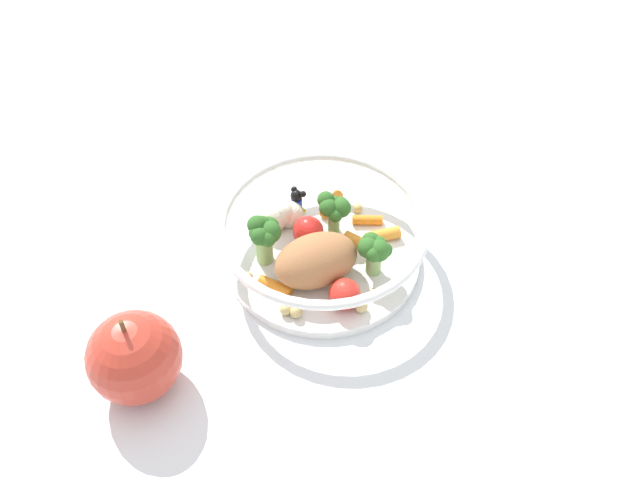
# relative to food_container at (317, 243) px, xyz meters

# --- Properties ---
(ground_plane) EXTENTS (2.40, 2.40, 0.00)m
(ground_plane) POSITION_rel_food_container_xyz_m (-0.01, -0.00, -0.03)
(ground_plane) COLOR white
(food_container) EXTENTS (0.20, 0.20, 0.06)m
(food_container) POSITION_rel_food_container_xyz_m (0.00, 0.00, 0.00)
(food_container) COLOR white
(food_container) RESTS_ON ground_plane
(loose_apple) EXTENTS (0.08, 0.08, 0.09)m
(loose_apple) POSITION_rel_food_container_xyz_m (0.19, 0.05, 0.01)
(loose_apple) COLOR #BC3828
(loose_apple) RESTS_ON ground_plane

